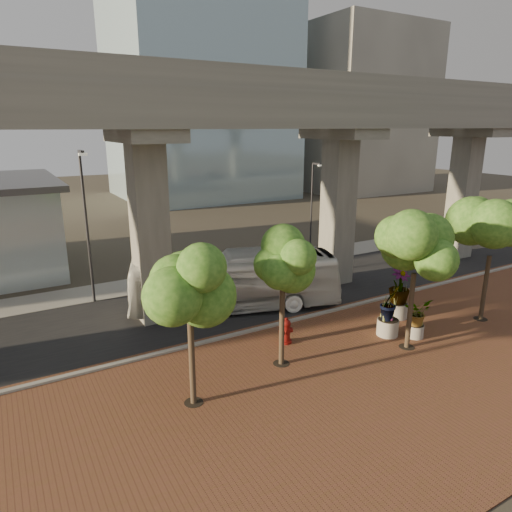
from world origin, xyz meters
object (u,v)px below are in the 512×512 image
fire_hydrant (286,331)px  planter_front (417,314)px  transit_bus (235,282)px  parked_car (468,232)px

fire_hydrant → planter_front: planter_front is taller
planter_front → transit_bus: bearing=127.5°
transit_bus → fire_hydrant: transit_bus is taller
fire_hydrant → planter_front: 6.24m
parked_car → transit_bus: bearing=123.3°
transit_bus → fire_hydrant: 4.99m
transit_bus → parked_car: bearing=-62.9°
fire_hydrant → planter_front: bearing=-24.4°
parked_car → planter_front: 22.28m
transit_bus → planter_front: 9.42m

